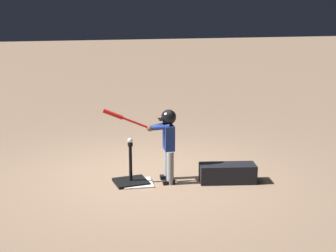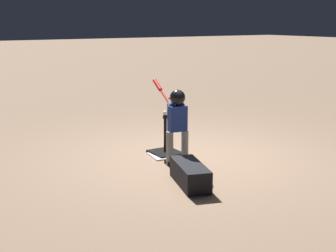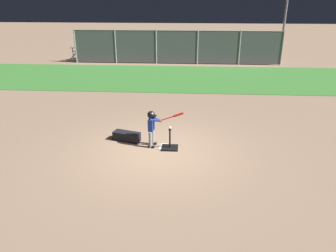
{
  "view_description": "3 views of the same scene",
  "coord_description": "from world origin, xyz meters",
  "px_view_note": "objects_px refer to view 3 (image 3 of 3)",
  "views": [
    {
      "loc": [
        2.17,
        6.65,
        2.43
      ],
      "look_at": [
        -0.29,
        0.2,
        0.83
      ],
      "focal_mm": 50.0,
      "sensor_mm": 36.0,
      "label": 1
    },
    {
      "loc": [
        -5.78,
        3.99,
        2.08
      ],
      "look_at": [
        -0.15,
        0.47,
        0.58
      ],
      "focal_mm": 50.0,
      "sensor_mm": 36.0,
      "label": 2
    },
    {
      "loc": [
        0.84,
        -8.53,
        4.27
      ],
      "look_at": [
        0.26,
        0.36,
        0.66
      ],
      "focal_mm": 35.0,
      "sensor_mm": 36.0,
      "label": 3
    }
  ],
  "objects_px": {
    "batter_child": "(153,124)",
    "bleachers_far_right": "(98,53)",
    "baseball": "(170,128)",
    "equipment_bag": "(127,136)",
    "bleachers_center": "(182,53)",
    "batting_tee": "(170,146)",
    "bleachers_right_center": "(251,51)"
  },
  "relations": [
    {
      "from": "equipment_bag",
      "to": "baseball",
      "type": "bearing_deg",
      "value": -1.51
    },
    {
      "from": "baseball",
      "to": "bleachers_center",
      "type": "height_order",
      "value": "bleachers_center"
    },
    {
      "from": "baseball",
      "to": "batting_tee",
      "type": "bearing_deg",
      "value": 0.0
    },
    {
      "from": "batting_tee",
      "to": "baseball",
      "type": "bearing_deg",
      "value": 0.0
    },
    {
      "from": "batting_tee",
      "to": "bleachers_far_right",
      "type": "xyz_separation_m",
      "value": [
        -5.87,
        13.88,
        0.38
      ]
    },
    {
      "from": "baseball",
      "to": "bleachers_right_center",
      "type": "xyz_separation_m",
      "value": [
        4.77,
        14.48,
        -0.07
      ]
    },
    {
      "from": "batter_child",
      "to": "baseball",
      "type": "xyz_separation_m",
      "value": [
        0.52,
        -0.13,
        -0.04
      ]
    },
    {
      "from": "baseball",
      "to": "bleachers_far_right",
      "type": "bearing_deg",
      "value": 112.91
    },
    {
      "from": "bleachers_right_center",
      "to": "equipment_bag",
      "type": "distance_m",
      "value": 15.3
    },
    {
      "from": "batting_tee",
      "to": "batter_child",
      "type": "height_order",
      "value": "batter_child"
    },
    {
      "from": "batter_child",
      "to": "bleachers_far_right",
      "type": "height_order",
      "value": "batter_child"
    },
    {
      "from": "batting_tee",
      "to": "equipment_bag",
      "type": "relative_size",
      "value": 0.75
    },
    {
      "from": "batter_child",
      "to": "bleachers_center",
      "type": "distance_m",
      "value": 13.87
    },
    {
      "from": "bleachers_far_right",
      "to": "equipment_bag",
      "type": "bearing_deg",
      "value": -71.49
    },
    {
      "from": "bleachers_center",
      "to": "equipment_bag",
      "type": "relative_size",
      "value": 3.4
    },
    {
      "from": "bleachers_far_right",
      "to": "batter_child",
      "type": "bearing_deg",
      "value": -68.74
    },
    {
      "from": "baseball",
      "to": "equipment_bag",
      "type": "height_order",
      "value": "baseball"
    },
    {
      "from": "equipment_bag",
      "to": "batting_tee",
      "type": "bearing_deg",
      "value": -1.51
    },
    {
      "from": "batting_tee",
      "to": "batter_child",
      "type": "xyz_separation_m",
      "value": [
        -0.52,
        0.13,
        0.63
      ]
    },
    {
      "from": "batting_tee",
      "to": "bleachers_far_right",
      "type": "distance_m",
      "value": 15.08
    },
    {
      "from": "baseball",
      "to": "bleachers_center",
      "type": "xyz_separation_m",
      "value": [
        0.02,
        13.99,
        -0.18
      ]
    },
    {
      "from": "bleachers_center",
      "to": "bleachers_far_right",
      "type": "bearing_deg",
      "value": -178.96
    },
    {
      "from": "batting_tee",
      "to": "bleachers_right_center",
      "type": "distance_m",
      "value": 15.25
    },
    {
      "from": "bleachers_far_right",
      "to": "bleachers_right_center",
      "type": "height_order",
      "value": "bleachers_right_center"
    },
    {
      "from": "bleachers_right_center",
      "to": "equipment_bag",
      "type": "bearing_deg",
      "value": -113.72
    },
    {
      "from": "baseball",
      "to": "bleachers_center",
      "type": "distance_m",
      "value": 13.99
    },
    {
      "from": "bleachers_center",
      "to": "equipment_bag",
      "type": "bearing_deg",
      "value": -95.92
    },
    {
      "from": "baseball",
      "to": "bleachers_center",
      "type": "relative_size",
      "value": 0.03
    },
    {
      "from": "bleachers_far_right",
      "to": "equipment_bag",
      "type": "height_order",
      "value": "bleachers_far_right"
    },
    {
      "from": "batter_child",
      "to": "bleachers_center",
      "type": "xyz_separation_m",
      "value": [
        0.54,
        13.86,
        -0.22
      ]
    },
    {
      "from": "batting_tee",
      "to": "baseball",
      "type": "xyz_separation_m",
      "value": [
        0.0,
        0.0,
        0.59
      ]
    },
    {
      "from": "batting_tee",
      "to": "equipment_bag",
      "type": "height_order",
      "value": "batting_tee"
    }
  ]
}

